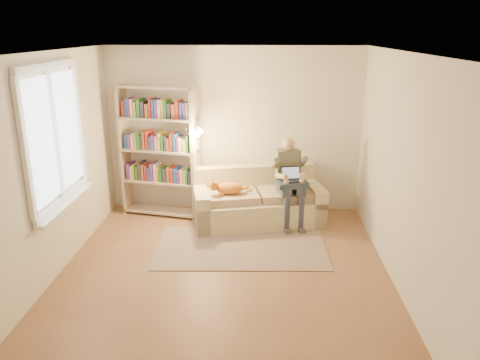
# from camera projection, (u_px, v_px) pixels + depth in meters

# --- Properties ---
(floor) EXTENTS (4.50, 4.50, 0.00)m
(floor) POSITION_uv_depth(u_px,v_px,m) (224.00, 274.00, 5.66)
(floor) COLOR brown
(floor) RESTS_ON ground
(ceiling) EXTENTS (4.00, 4.50, 0.02)m
(ceiling) POSITION_uv_depth(u_px,v_px,m) (221.00, 52.00, 4.86)
(ceiling) COLOR white
(ceiling) RESTS_ON wall_back
(wall_left) EXTENTS (0.02, 4.50, 2.60)m
(wall_left) POSITION_uv_depth(u_px,v_px,m) (49.00, 169.00, 5.35)
(wall_left) COLOR silver
(wall_left) RESTS_ON floor
(wall_right) EXTENTS (0.02, 4.50, 2.60)m
(wall_right) POSITION_uv_depth(u_px,v_px,m) (402.00, 174.00, 5.17)
(wall_right) COLOR silver
(wall_right) RESTS_ON floor
(wall_back) EXTENTS (4.00, 0.02, 2.60)m
(wall_back) POSITION_uv_depth(u_px,v_px,m) (234.00, 131.00, 7.40)
(wall_back) COLOR silver
(wall_back) RESTS_ON floor
(wall_front) EXTENTS (4.00, 0.02, 2.60)m
(wall_front) POSITION_uv_depth(u_px,v_px,m) (195.00, 269.00, 3.12)
(wall_front) COLOR silver
(wall_front) RESTS_ON floor
(window) EXTENTS (0.12, 1.52, 1.69)m
(window) POSITION_uv_depth(u_px,v_px,m) (60.00, 158.00, 5.51)
(window) COLOR white
(window) RESTS_ON wall_left
(sofa) EXTENTS (2.06, 1.24, 0.82)m
(sofa) POSITION_uv_depth(u_px,v_px,m) (257.00, 203.00, 7.13)
(sofa) COLOR beige
(sofa) RESTS_ON floor
(person) EXTENTS (0.45, 0.61, 1.31)m
(person) POSITION_uv_depth(u_px,v_px,m) (289.00, 177.00, 6.92)
(person) COLOR #686E59
(person) RESTS_ON sofa
(cat) EXTENTS (0.58, 0.30, 0.22)m
(cat) POSITION_uv_depth(u_px,v_px,m) (228.00, 188.00, 6.85)
(cat) COLOR #FE9831
(cat) RESTS_ON sofa
(blanket) EXTENTS (0.50, 0.44, 0.08)m
(blanket) POSITION_uv_depth(u_px,v_px,m) (288.00, 183.00, 6.83)
(blanket) COLOR #273545
(blanket) RESTS_ON person
(laptop) EXTENTS (0.33, 0.30, 0.24)m
(laptop) POSITION_uv_depth(u_px,v_px,m) (288.00, 177.00, 6.81)
(laptop) COLOR black
(laptop) RESTS_ON blanket
(bookshelf) EXTENTS (1.34, 0.64, 2.05)m
(bookshelf) POSITION_uv_depth(u_px,v_px,m) (159.00, 145.00, 7.17)
(bookshelf) COLOR tan
(bookshelf) RESTS_ON floor
(rug) EXTENTS (2.35, 1.45, 0.01)m
(rug) POSITION_uv_depth(u_px,v_px,m) (241.00, 247.00, 6.36)
(rug) COLOR gray
(rug) RESTS_ON floor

